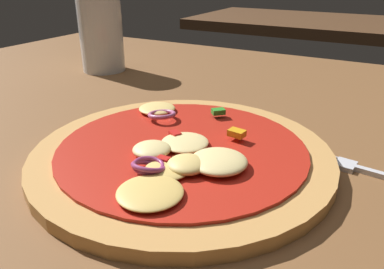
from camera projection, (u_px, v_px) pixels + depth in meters
The scene contains 5 objects.
dining_table at pixel (147, 177), 0.38m from camera, with size 1.23×1.09×0.03m.
pizza at pixel (182, 153), 0.37m from camera, with size 0.29×0.29×0.03m.
fork at pixel (379, 175), 0.34m from camera, with size 0.17×0.03×0.01m.
beer_glass at pixel (101, 36), 0.66m from camera, with size 0.08×0.08×0.13m.
background_table at pixel (298, 23), 1.37m from camera, with size 0.73×0.46×0.03m.
Camera 1 is at (0.20, -0.26, 0.21)m, focal length 35.22 mm.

